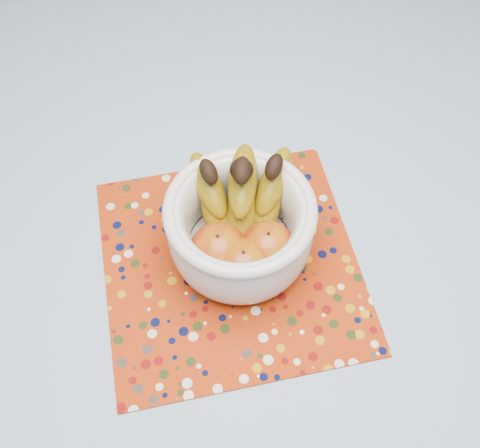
# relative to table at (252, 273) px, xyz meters

# --- Properties ---
(table) EXTENTS (1.20, 1.20, 0.75)m
(table) POSITION_rel_table_xyz_m (0.00, 0.00, 0.00)
(table) COLOR brown
(table) RESTS_ON ground
(tablecloth) EXTENTS (1.32, 1.32, 0.01)m
(tablecloth) POSITION_rel_table_xyz_m (0.00, 0.00, 0.08)
(tablecloth) COLOR #6488A8
(tablecloth) RESTS_ON table
(placemat) EXTENTS (0.47, 0.47, 0.00)m
(placemat) POSITION_rel_table_xyz_m (-0.04, -0.03, 0.09)
(placemat) COLOR #9A2908
(placemat) RESTS_ON tablecloth
(fruit_bowl) EXTENTS (0.25, 0.25, 0.19)m
(fruit_bowl) POSITION_rel_table_xyz_m (-0.02, 0.00, 0.17)
(fruit_bowl) COLOR silver
(fruit_bowl) RESTS_ON placemat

